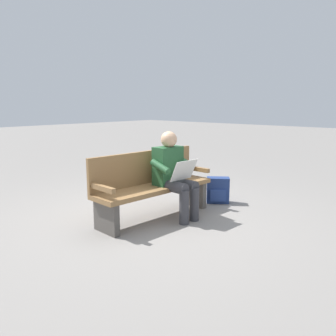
% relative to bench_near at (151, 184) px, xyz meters
% --- Properties ---
extents(ground_plane, '(40.00, 40.00, 0.00)m').
position_rel_bench_near_xyz_m(ground_plane, '(0.00, 0.07, -0.46)').
color(ground_plane, gray).
extents(bench_near, '(1.82, 0.58, 0.90)m').
position_rel_bench_near_xyz_m(bench_near, '(0.00, 0.00, 0.00)').
color(bench_near, olive).
rests_on(bench_near, ground).
extents(person_seated, '(0.59, 0.59, 1.18)m').
position_rel_bench_near_xyz_m(person_seated, '(-0.18, 0.24, 0.17)').
color(person_seated, '#23512D').
rests_on(person_seated, ground).
extents(backpack, '(0.36, 0.39, 0.40)m').
position_rel_bench_near_xyz_m(backpack, '(-1.19, 0.29, -0.26)').
color(backpack, navy).
rests_on(backpack, ground).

